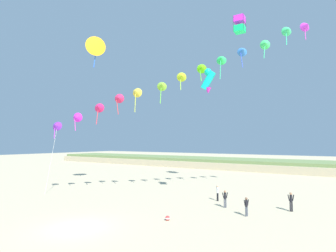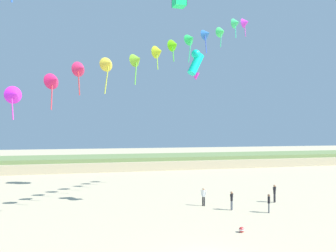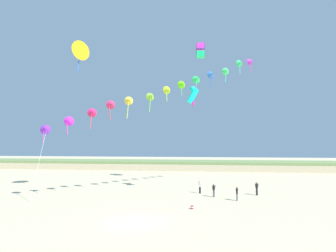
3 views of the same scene
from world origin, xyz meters
name	(u,v)px [view 3 (image 3 of 3)]	position (x,y,z in m)	size (l,w,h in m)	color
ground_plane	(135,222)	(0.00, 0.00, 0.00)	(240.00, 240.00, 0.00)	#C1B28E
dune_ridge	(183,165)	(0.00, 48.00, 1.06)	(120.00, 13.85, 2.14)	tan
person_near_left	(237,193)	(9.06, 9.35, 0.88)	(0.34, 0.49, 1.52)	#474C56
person_near_right	(214,189)	(6.59, 11.07, 0.91)	(0.48, 0.41, 1.57)	#474C56
person_mid_center	(257,187)	(11.86, 12.95, 0.95)	(0.54, 0.35, 1.64)	black
person_far_left	(200,186)	(4.93, 13.30, 0.92)	(0.49, 0.41, 1.60)	black
kite_banner_string	(166,89)	(0.56, 13.29, 13.60)	(26.87, 15.63, 19.70)	purple
large_kite_low_lead	(79,51)	(-10.36, 10.23, 18.21)	(2.10, 2.61, 3.92)	orange
large_kite_mid_trail	(201,51)	(5.09, 20.98, 21.48)	(1.40, 1.40, 2.15)	#13EF74
large_kite_high_solo	(193,95)	(4.12, 13.04, 12.61)	(1.78, 1.21, 2.67)	#0CD9B8
beach_ball	(192,207)	(4.33, 4.90, 0.18)	(0.36, 0.36, 0.36)	red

